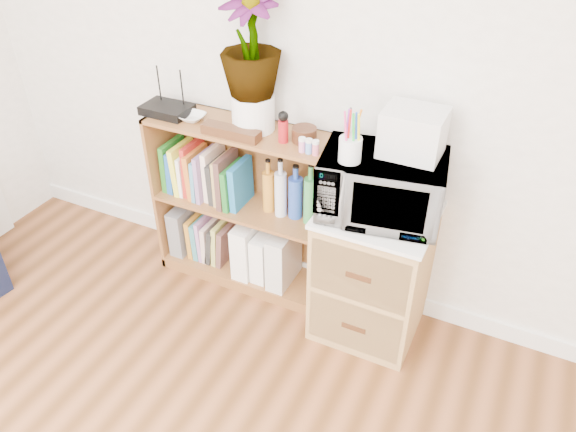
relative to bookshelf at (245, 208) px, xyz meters
The scene contains 21 objects.
skirting_board 0.57m from the bookshelf, 21.80° to the left, with size 4.00×0.02×0.10m, color white.
bookshelf is the anchor object (origin of this frame).
wicker_unit 0.76m from the bookshelf, ahead, with size 0.50×0.45×0.70m, color #9E7542.
microwave 0.85m from the bookshelf, ahead, with size 0.53×0.36×0.29m, color silver.
pen_cup 0.88m from the bookshelf, 16.17° to the right, with size 0.10×0.10×0.11m, color silver.
small_appliance 1.06m from the bookshelf, ahead, with size 0.25×0.21×0.20m, color silver.
router 0.65m from the bookshelf, behind, with size 0.25×0.17×0.04m, color black.
white_bowl 0.56m from the bookshelf, behind, with size 0.13×0.13×0.03m, color white.
plant_pot 0.57m from the bookshelf, 17.56° to the left, with size 0.21×0.21×0.17m, color white.
potted_plant 0.90m from the bookshelf, 17.56° to the left, with size 0.28×0.28×0.50m, color #2E7334.
trinket_box 0.51m from the bookshelf, 86.06° to the right, with size 0.30×0.07×0.05m, color #351F0E.
kokeshi_doll 0.59m from the bookshelf, ahead, with size 0.05×0.05×0.11m, color maroon.
wooden_bowl 0.61m from the bookshelf, ahead, with size 0.12×0.12×0.07m, color #381A0F.
paint_jars 0.65m from the bookshelf, 12.58° to the right, with size 0.11×0.04×0.05m, color pink.
file_box 0.49m from the bookshelf, behind, with size 0.09×0.23×0.29m, color slate.
magazine_holder_left 0.25m from the bookshelf, 24.89° to the right, with size 0.10×0.26×0.32m, color white.
magazine_holder_mid 0.29m from the bookshelf, ahead, with size 0.09×0.22×0.28m, color white.
magazine_holder_right 0.34m from the bookshelf, ahead, with size 0.10×0.26×0.32m, color silver.
cookbooks 0.28m from the bookshelf, behind, with size 0.47×0.20×0.30m.
liquor_bottles 0.32m from the bookshelf, ahead, with size 0.30×0.07×0.32m.
lower_books 0.37m from the bookshelf, behind, with size 0.25×0.19×0.27m.
Camera 1 is at (0.94, -0.03, 2.17)m, focal length 35.00 mm.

